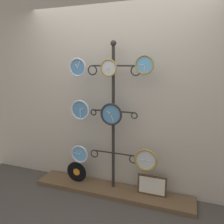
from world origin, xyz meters
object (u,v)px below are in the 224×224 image
(clock_middle_center, at_px, (111,114))
(clock_middle_left, at_px, (80,110))
(clock_bottom_left, at_px, (80,154))
(picture_frame, at_px, (152,185))
(clock_top_center, at_px, (109,68))
(clock_bottom_right, at_px, (146,160))
(display_stand, at_px, (113,139))
(clock_top_left, at_px, (78,67))
(clock_top_right, at_px, (144,65))
(vinyl_record, at_px, (77,172))

(clock_middle_center, bearing_deg, clock_middle_left, 178.99)
(clock_bottom_left, xyz_separation_m, picture_frame, (1.00, 0.08, -0.33))
(clock_top_center, height_order, clock_bottom_right, clock_top_center)
(clock_bottom_left, bearing_deg, display_stand, 13.46)
(clock_middle_left, xyz_separation_m, clock_middle_center, (0.44, -0.01, -0.02))
(clock_top_center, relative_size, clock_middle_center, 0.75)
(clock_top_left, relative_size, clock_bottom_right, 0.81)
(clock_top_right, xyz_separation_m, clock_bottom_right, (0.06, -0.02, -1.16))
(clock_top_left, distance_m, clock_bottom_left, 1.18)
(clock_top_left, height_order, picture_frame, clock_top_left)
(clock_middle_left, bearing_deg, clock_top_right, 1.68)
(display_stand, bearing_deg, vinyl_record, -174.38)
(picture_frame, bearing_deg, clock_middle_left, -175.63)
(clock_bottom_right, bearing_deg, picture_frame, 43.15)
(clock_top_center, height_order, clock_top_right, clock_top_right)
(display_stand, bearing_deg, clock_top_center, -111.14)
(display_stand, height_order, clock_top_center, display_stand)
(clock_top_center, distance_m, clock_bottom_right, 1.23)
(clock_middle_center, distance_m, clock_bottom_left, 0.76)
(clock_top_left, bearing_deg, clock_middle_left, 42.11)
(clock_bottom_left, bearing_deg, clock_top_center, 3.97)
(clock_bottom_left, relative_size, vinyl_record, 0.84)
(clock_middle_center, relative_size, clock_bottom_left, 1.12)
(clock_top_right, bearing_deg, display_stand, 169.63)
(clock_middle_left, height_order, clock_bottom_right, clock_middle_left)
(display_stand, distance_m, clock_bottom_right, 0.51)
(clock_top_center, bearing_deg, vinyl_record, 177.16)
(clock_bottom_right, bearing_deg, clock_bottom_left, -179.39)
(clock_top_right, distance_m, clock_bottom_left, 1.49)
(clock_top_right, relative_size, clock_bottom_left, 0.89)
(clock_top_right, xyz_separation_m, clock_middle_center, (-0.40, -0.03, -0.61))
(vinyl_record, relative_size, picture_frame, 0.81)
(display_stand, relative_size, clock_top_left, 8.53)
(clock_top_center, distance_m, clock_bottom_left, 1.25)
(vinyl_record, bearing_deg, display_stand, 5.62)
(clock_top_right, height_order, vinyl_record, clock_top_right)
(clock_bottom_right, bearing_deg, clock_middle_left, -180.00)
(clock_top_left, xyz_separation_m, clock_top_center, (0.41, 0.03, -0.01))
(clock_bottom_left, relative_size, clock_bottom_right, 0.87)
(clock_bottom_left, distance_m, vinyl_record, 0.33)
(clock_middle_left, xyz_separation_m, clock_bottom_right, (0.89, 0.00, -0.57))
(clock_top_center, relative_size, clock_middle_left, 0.79)
(clock_top_right, relative_size, vinyl_record, 0.74)
(clock_top_center, height_order, clock_bottom_left, clock_top_center)
(clock_bottom_right, xyz_separation_m, vinyl_record, (-1.01, 0.05, -0.36))
(clock_middle_center, height_order, vinyl_record, clock_middle_center)
(clock_top_right, height_order, clock_middle_left, clock_top_right)
(clock_bottom_left, bearing_deg, clock_middle_center, 0.25)
(picture_frame, bearing_deg, clock_top_left, -175.13)
(clock_top_right, bearing_deg, clock_top_center, -179.35)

